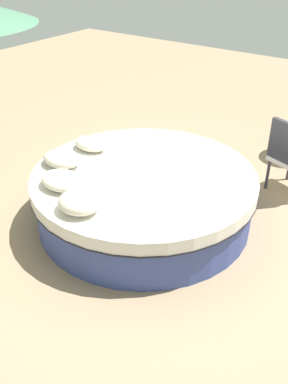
% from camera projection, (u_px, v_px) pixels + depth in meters
% --- Properties ---
extents(ground_plane, '(16.00, 16.00, 0.00)m').
position_uv_depth(ground_plane, '(144.00, 218.00, 5.09)').
color(ground_plane, '#9E8466').
extents(round_bed, '(2.51, 2.51, 0.60)m').
position_uv_depth(round_bed, '(144.00, 196.00, 4.93)').
color(round_bed, '#38478C').
rests_on(round_bed, ground_plane).
extents(throw_pillow_0, '(0.43, 0.30, 0.15)m').
position_uv_depth(throw_pillow_0, '(91.00, 144.00, 5.25)').
color(throw_pillow_0, beige).
rests_on(throw_pillow_0, round_bed).
extents(throw_pillow_1, '(0.47, 0.35, 0.16)m').
position_uv_depth(throw_pillow_1, '(62.00, 159.00, 4.90)').
color(throw_pillow_1, beige).
rests_on(throw_pillow_1, round_bed).
extents(throw_pillow_2, '(0.50, 0.37, 0.16)m').
position_uv_depth(throw_pillow_2, '(62.00, 180.00, 4.49)').
color(throw_pillow_2, beige).
rests_on(throw_pillow_2, round_bed).
extents(throw_pillow_3, '(0.43, 0.38, 0.19)m').
position_uv_depth(throw_pillow_3, '(79.00, 202.00, 4.10)').
color(throw_pillow_3, beige).
rests_on(throw_pillow_3, round_bed).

